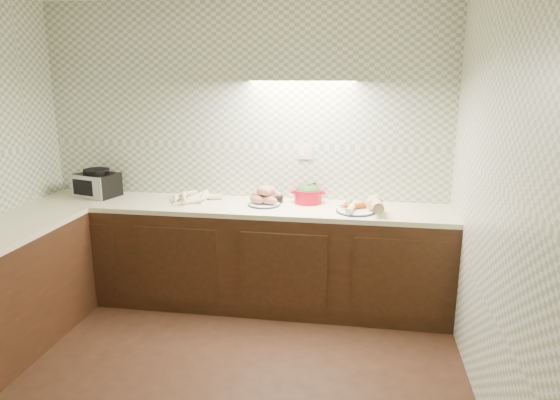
# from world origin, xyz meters

# --- Properties ---
(room) EXTENTS (3.60, 3.60, 2.60)m
(room) POSITION_xyz_m (0.00, 0.00, 1.63)
(room) COLOR black
(room) RESTS_ON ground
(counter) EXTENTS (3.60, 3.60, 0.90)m
(counter) POSITION_xyz_m (-0.68, 0.68, 0.45)
(counter) COLOR black
(counter) RESTS_ON ground
(toaster_oven) EXTENTS (0.41, 0.36, 0.25)m
(toaster_oven) POSITION_xyz_m (-1.32, 1.59, 1.02)
(toaster_oven) COLOR black
(toaster_oven) RESTS_ON counter
(parsnip_pile) EXTENTS (0.47, 0.42, 0.09)m
(parsnip_pile) POSITION_xyz_m (-0.37, 1.53, 0.94)
(parsnip_pile) COLOR beige
(parsnip_pile) RESTS_ON counter
(sweet_potato_plate) EXTENTS (0.28, 0.28, 0.17)m
(sweet_potato_plate) POSITION_xyz_m (0.23, 1.53, 0.97)
(sweet_potato_plate) COLOR #151C40
(sweet_potato_plate) RESTS_ON counter
(onion_bowl) EXTENTS (0.15, 0.15, 0.12)m
(onion_bowl) POSITION_xyz_m (0.30, 1.64, 0.94)
(onion_bowl) COLOR black
(onion_bowl) RESTS_ON counter
(dutch_oven) EXTENTS (0.30, 0.26, 0.17)m
(dutch_oven) POSITION_xyz_m (0.59, 1.66, 0.98)
(dutch_oven) COLOR #AD071C
(dutch_oven) RESTS_ON counter
(veg_plate) EXTENTS (0.38, 0.32, 0.14)m
(veg_plate) POSITION_xyz_m (1.07, 1.44, 0.95)
(veg_plate) COLOR #151C40
(veg_plate) RESTS_ON counter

